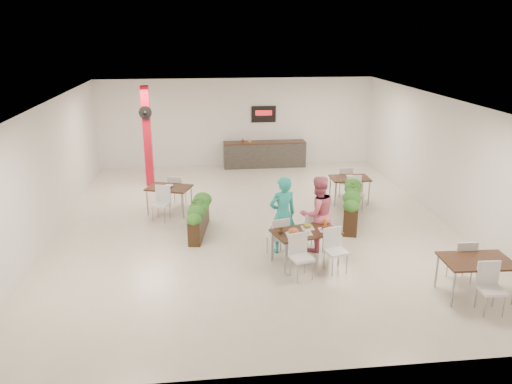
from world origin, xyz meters
TOP-DOWN VIEW (x-y plane):
  - ground at (0.00, 0.00)m, footprint 12.00×12.00m
  - room_shell at (0.00, 0.00)m, footprint 10.10×12.10m
  - red_column at (-3.00, 3.79)m, footprint 0.40×0.41m
  - service_counter at (1.00, 5.65)m, footprint 3.00×0.64m
  - main_table at (0.83, -2.41)m, footprint 1.61×1.89m
  - diner_man at (0.44, -1.76)m, footprint 0.74×0.59m
  - diner_woman at (1.24, -1.76)m, footprint 1.00×0.87m
  - planter_left at (-1.44, -0.46)m, footprint 0.61×1.81m
  - planter_right at (2.53, -0.19)m, footprint 0.97×2.06m
  - side_table_a at (-2.24, 1.09)m, footprint 1.34×1.67m
  - side_table_b at (2.95, 1.42)m, footprint 1.12×1.63m
  - side_table_c at (3.73, -4.15)m, footprint 1.32×1.64m

SIDE VIEW (x-z plane):
  - ground at x=0.00m, z-range 0.00..0.00m
  - service_counter at x=1.00m, z-range -0.61..1.59m
  - planter_left at x=-1.44m, z-range 0.02..0.97m
  - planter_right at x=2.53m, z-range -0.05..1.08m
  - side_table_b at x=2.95m, z-range 0.16..1.09m
  - side_table_a at x=-2.24m, z-range 0.16..1.09m
  - side_table_c at x=3.73m, z-range 0.17..1.09m
  - main_table at x=0.83m, z-range 0.17..1.10m
  - diner_woman at x=1.24m, z-range 0.00..1.76m
  - diner_man at x=0.44m, z-range 0.00..1.79m
  - red_column at x=-3.00m, z-range 0.04..3.24m
  - room_shell at x=0.00m, z-range 0.40..3.62m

